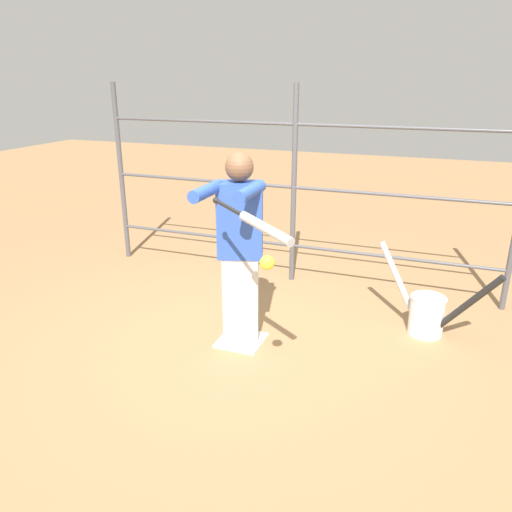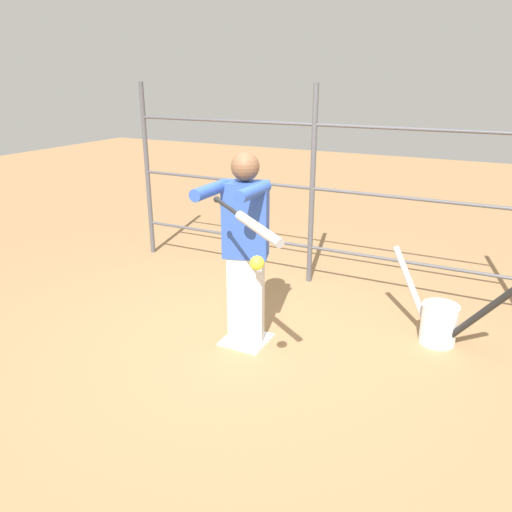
{
  "view_description": "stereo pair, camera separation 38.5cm",
  "coord_description": "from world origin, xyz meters",
  "px_view_note": "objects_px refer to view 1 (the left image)",
  "views": [
    {
      "loc": [
        -1.56,
        3.76,
        2.31
      ],
      "look_at": [
        -0.28,
        0.36,
        1.0
      ],
      "focal_mm": 35.0,
      "sensor_mm": 36.0,
      "label": 1
    },
    {
      "loc": [
        -1.91,
        3.6,
        2.31
      ],
      "look_at": [
        -0.28,
        0.36,
        1.0
      ],
      "focal_mm": 35.0,
      "sensor_mm": 36.0,
      "label": 2
    }
  ],
  "objects_px": {
    "batter": "(239,246)",
    "bat_bucket": "(427,312)",
    "baseball_bat_swinging": "(259,225)",
    "softball_in_flight": "(267,263)"
  },
  "relations": [
    {
      "from": "batter",
      "to": "bat_bucket",
      "type": "relative_size",
      "value": 1.55
    },
    {
      "from": "baseball_bat_swinging",
      "to": "bat_bucket",
      "type": "distance_m",
      "value": 2.19
    },
    {
      "from": "batter",
      "to": "bat_bucket",
      "type": "height_order",
      "value": "batter"
    },
    {
      "from": "batter",
      "to": "bat_bucket",
      "type": "bearing_deg",
      "value": -153.84
    },
    {
      "from": "baseball_bat_swinging",
      "to": "batter",
      "type": "bearing_deg",
      "value": -58.13
    },
    {
      "from": "bat_bucket",
      "to": "softball_in_flight",
      "type": "bearing_deg",
      "value": 58.59
    },
    {
      "from": "batter",
      "to": "baseball_bat_swinging",
      "type": "relative_size",
      "value": 2.27
    },
    {
      "from": "softball_in_flight",
      "to": "batter",
      "type": "bearing_deg",
      "value": -57.65
    },
    {
      "from": "softball_in_flight",
      "to": "bat_bucket",
      "type": "distance_m",
      "value": 2.17
    },
    {
      "from": "baseball_bat_swinging",
      "to": "bat_bucket",
      "type": "xyz_separation_m",
      "value": [
        -1.14,
        -1.48,
        -1.15
      ]
    }
  ]
}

